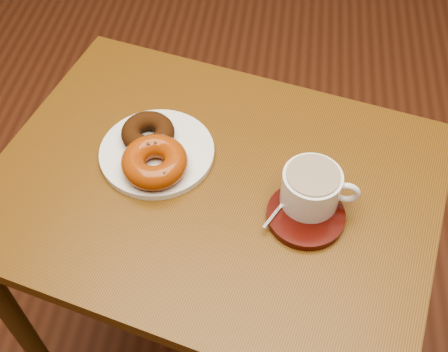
# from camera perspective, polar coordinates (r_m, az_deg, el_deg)

# --- Properties ---
(ground) EXTENTS (6.00, 6.00, 0.00)m
(ground) POSITION_cam_1_polar(r_m,az_deg,el_deg) (1.79, 9.63, -9.07)
(ground) COLOR brown
(ground) RESTS_ON ground
(cafe_table) EXTENTS (0.91, 0.76, 0.74)m
(cafe_table) POSITION_cam_1_polar(r_m,az_deg,el_deg) (1.10, -1.03, -4.39)
(cafe_table) COLOR brown
(cafe_table) RESTS_ON ground
(donut_plate) EXTENTS (0.28, 0.28, 0.01)m
(donut_plate) POSITION_cam_1_polar(r_m,az_deg,el_deg) (1.05, -6.82, 2.40)
(donut_plate) COLOR white
(donut_plate) RESTS_ON cafe_table
(donut_cinnamon) EXTENTS (0.14, 0.14, 0.04)m
(donut_cinnamon) POSITION_cam_1_polar(r_m,az_deg,el_deg) (1.05, -7.73, 4.38)
(donut_cinnamon) COLOR #381C0B
(donut_cinnamon) RESTS_ON donut_plate
(donut_caramel) EXTENTS (0.13, 0.13, 0.04)m
(donut_caramel) POSITION_cam_1_polar(r_m,az_deg,el_deg) (1.00, -7.07, 1.44)
(donut_caramel) COLOR #984110
(donut_caramel) RESTS_ON donut_plate
(saucer) EXTENTS (0.16, 0.16, 0.01)m
(saucer) POSITION_cam_1_polar(r_m,az_deg,el_deg) (0.97, 8.29, -3.99)
(saucer) COLOR #3A0C08
(saucer) RESTS_ON cafe_table
(coffee_cup) EXTENTS (0.13, 0.10, 0.07)m
(coffee_cup) POSITION_cam_1_polar(r_m,az_deg,el_deg) (0.95, 8.93, -1.18)
(coffee_cup) COLOR white
(coffee_cup) RESTS_ON saucer
(teaspoon) EXTENTS (0.05, 0.08, 0.01)m
(teaspoon) POSITION_cam_1_polar(r_m,az_deg,el_deg) (0.97, 6.17, -2.55)
(teaspoon) COLOR silver
(teaspoon) RESTS_ON saucer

